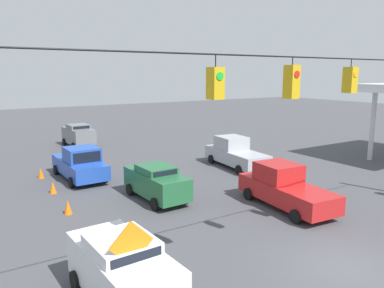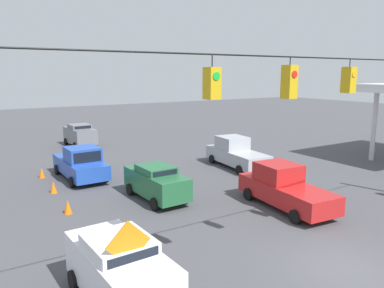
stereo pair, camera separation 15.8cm
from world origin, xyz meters
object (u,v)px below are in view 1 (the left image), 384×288
object	(u,v)px
pickup_truck_blue_withflow_far	(80,164)
traffic_cone_fourth	(53,187)
overhead_signal_span	(347,122)
traffic_cone_second	(92,233)
sedan_white_parked_shoulder	(122,269)
sedan_grey_withflow_deep	(79,135)
pickup_truck_silver_oncoming_far	(235,153)
pickup_truck_red_crossing_near	(284,188)
traffic_cone_third	(68,207)
work_zone_sign	(132,251)
sedan_green_withflow_mid	(156,182)
traffic_cone_fifth	(41,173)
traffic_cone_nearest	(126,271)

from	to	relation	value
pickup_truck_blue_withflow_far	traffic_cone_fourth	xyz separation A→B (m)	(2.16, 2.10, -0.64)
overhead_signal_span	traffic_cone_second	distance (m)	10.40
sedan_white_parked_shoulder	traffic_cone_second	distance (m)	4.61
sedan_grey_withflow_deep	traffic_cone_second	xyz separation A→B (m)	(5.22, 20.15, -0.72)
pickup_truck_silver_oncoming_far	traffic_cone_second	size ratio (longest dim) A/B	8.38
pickup_truck_red_crossing_near	sedan_grey_withflow_deep	world-z (taller)	pickup_truck_red_crossing_near
traffic_cone_third	overhead_signal_span	bearing A→B (deg)	124.20
sedan_grey_withflow_deep	work_zone_sign	xyz separation A→B (m)	(5.78, 25.55, 0.93)
work_zone_sign	sedan_white_parked_shoulder	bearing A→B (deg)	-93.80
overhead_signal_span	work_zone_sign	bearing A→B (deg)	-8.15
sedan_green_withflow_mid	traffic_cone_fifth	size ratio (longest dim) A/B	6.58
traffic_cone_nearest	traffic_cone_second	world-z (taller)	same
work_zone_sign	traffic_cone_fourth	bearing A→B (deg)	-92.85
pickup_truck_silver_oncoming_far	pickup_truck_blue_withflow_far	size ratio (longest dim) A/B	1.05
traffic_cone_nearest	traffic_cone_second	size ratio (longest dim) A/B	1.00
sedan_green_withflow_mid	sedan_white_parked_shoulder	xyz separation A→B (m)	(4.99, 7.65, 0.08)
sedan_grey_withflow_deep	traffic_cone_fourth	world-z (taller)	sedan_grey_withflow_deep
sedan_grey_withflow_deep	traffic_cone_third	xyz separation A→B (m)	(5.27, 16.67, -0.72)
sedan_white_parked_shoulder	pickup_truck_blue_withflow_far	distance (m)	14.02
traffic_cone_nearest	sedan_white_parked_shoulder	bearing A→B (deg)	63.86
sedan_grey_withflow_deep	traffic_cone_second	world-z (taller)	sedan_grey_withflow_deep
sedan_green_withflow_mid	pickup_truck_red_crossing_near	world-z (taller)	pickup_truck_red_crossing_near
work_zone_sign	traffic_cone_nearest	bearing A→B (deg)	-106.44
overhead_signal_span	sedan_grey_withflow_deep	size ratio (longest dim) A/B	5.17
pickup_truck_blue_withflow_far	traffic_cone_nearest	world-z (taller)	pickup_truck_blue_withflow_far
pickup_truck_red_crossing_near	traffic_cone_second	world-z (taller)	pickup_truck_red_crossing_near
sedan_grey_withflow_deep	traffic_cone_third	world-z (taller)	sedan_grey_withflow_deep
traffic_cone_third	traffic_cone_fifth	size ratio (longest dim) A/B	1.00
overhead_signal_span	sedan_green_withflow_mid	world-z (taller)	overhead_signal_span
pickup_truck_silver_oncoming_far	traffic_cone_fifth	distance (m)	13.15
traffic_cone_nearest	traffic_cone_fifth	xyz separation A→B (m)	(-0.12, -14.26, 0.00)
sedan_white_parked_shoulder	traffic_cone_nearest	xyz separation A→B (m)	(-0.50, -1.02, -0.70)
pickup_truck_red_crossing_near	traffic_cone_third	size ratio (longest dim) A/B	8.34
sedan_green_withflow_mid	pickup_truck_blue_withflow_far	bearing A→B (deg)	-69.58
pickup_truck_red_crossing_near	traffic_cone_nearest	bearing A→B (deg)	13.29
sedan_green_withflow_mid	traffic_cone_third	size ratio (longest dim) A/B	6.58
pickup_truck_red_crossing_near	traffic_cone_third	distance (m)	10.62
pickup_truck_red_crossing_near	traffic_cone_fifth	distance (m)	15.23
traffic_cone_fifth	sedan_grey_withflow_deep	bearing A→B (deg)	-118.52
traffic_cone_second	work_zone_sign	distance (m)	5.67
sedan_white_parked_shoulder	work_zone_sign	size ratio (longest dim) A/B	1.55
pickup_truck_silver_oncoming_far	pickup_truck_red_crossing_near	xyz separation A→B (m)	(3.10, 7.74, -0.00)
pickup_truck_red_crossing_near	sedan_grey_withflow_deep	xyz separation A→B (m)	(4.20, -21.43, 0.08)
pickup_truck_silver_oncoming_far	work_zone_sign	world-z (taller)	work_zone_sign
sedan_white_parked_shoulder	traffic_cone_nearest	size ratio (longest dim) A/B	6.49
traffic_cone_fourth	traffic_cone_fifth	world-z (taller)	same
pickup_truck_red_crossing_near	traffic_cone_third	world-z (taller)	pickup_truck_red_crossing_near
traffic_cone_second	traffic_cone_fourth	world-z (taller)	same
traffic_cone_nearest	work_zone_sign	xyz separation A→B (m)	(0.56, 1.89, 1.65)
sedan_green_withflow_mid	traffic_cone_fourth	size ratio (longest dim) A/B	6.58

